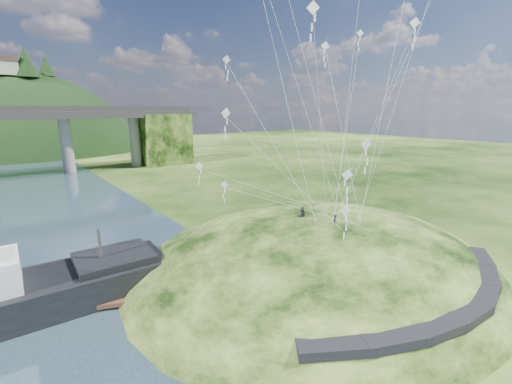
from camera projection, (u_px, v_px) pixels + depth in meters
ground at (263, 304)px, 25.85m from camera, size 320.00×320.00×0.00m
grass_hill at (315, 281)px, 32.49m from camera, size 36.00×32.00×13.00m
footpath at (445, 303)px, 22.28m from camera, size 22.29×5.84×0.83m
work_barge at (10, 294)px, 23.77m from camera, size 21.07×6.47×7.31m
wooden_dock at (162, 293)px, 26.68m from camera, size 12.73×6.95×0.93m
kite_flyers at (310, 209)px, 30.17m from camera, size 1.82×3.66×1.77m
kite_swarm at (324, 53)px, 25.90m from camera, size 15.77×17.49×21.43m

